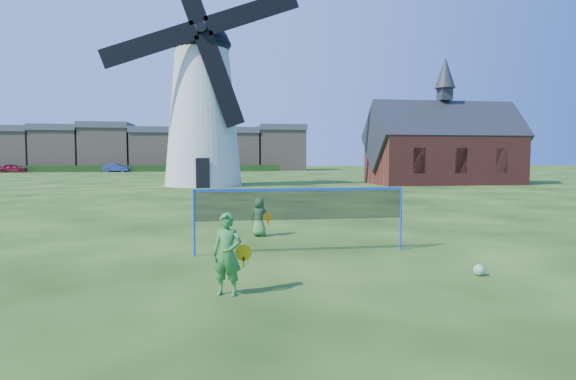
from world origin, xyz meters
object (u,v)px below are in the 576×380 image
at_px(player_girl, 227,254).
at_px(car_right, 117,168).
at_px(player_boy, 260,217).
at_px(chapel, 443,149).
at_px(car_left, 13,168).
at_px(windmill, 203,105).
at_px(play_ball, 479,270).
at_px(badminton_net, 301,205).

height_order(player_girl, car_right, player_girl).
bearing_deg(player_boy, car_right, -50.84).
xyz_separation_m(chapel, car_right, (-34.11, 37.42, -2.38)).
bearing_deg(car_right, car_left, 100.06).
distance_m(windmill, car_left, 46.56).
distance_m(play_ball, car_left, 74.71).
relative_size(player_girl, play_ball, 6.24).
xyz_separation_m(play_ball, car_left, (-34.23, 66.41, 0.54)).
height_order(player_girl, player_boy, player_girl).
height_order(chapel, car_left, chapel).
distance_m(windmill, player_boy, 25.49).
height_order(player_boy, car_left, car_left).
distance_m(player_girl, car_left, 73.13).
bearing_deg(car_right, player_girl, -159.98).
distance_m(chapel, play_ball, 33.03).
bearing_deg(player_boy, windmill, -60.49).
xyz_separation_m(windmill, chapel, (20.20, -0.32, -3.38)).
bearing_deg(player_girl, car_right, 122.08).
bearing_deg(badminton_net, player_girl, -119.60).
xyz_separation_m(badminton_net, player_boy, (-0.75, 2.54, -0.58)).
bearing_deg(player_boy, chapel, -101.92).
bearing_deg(player_boy, car_left, -38.90).
relative_size(chapel, player_boy, 11.36).
relative_size(badminton_net, play_ball, 22.95).
bearing_deg(car_right, windmill, -151.90).
relative_size(player_boy, car_right, 0.29).
distance_m(player_girl, player_boy, 5.87).
relative_size(play_ball, car_left, 0.06).
xyz_separation_m(windmill, player_boy, (2.11, -24.72, -5.83)).
height_order(play_ball, car_right, car_right).
distance_m(play_ball, car_right, 69.90).
height_order(windmill, player_boy, windmill).
distance_m(windmill, play_ball, 31.15).
relative_size(windmill, car_right, 4.99).
height_order(chapel, badminton_net, chapel).
distance_m(badminton_net, car_left, 70.97).
height_order(chapel, play_ball, chapel).
relative_size(windmill, chapel, 1.50).
relative_size(car_left, car_right, 1.00).
height_order(badminton_net, car_right, badminton_net).
xyz_separation_m(windmill, play_ball, (5.87, -29.94, -6.28)).
distance_m(badminton_net, player_boy, 2.71).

